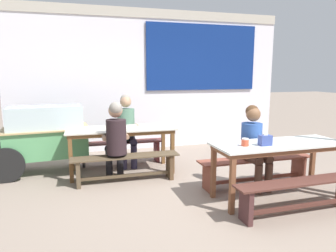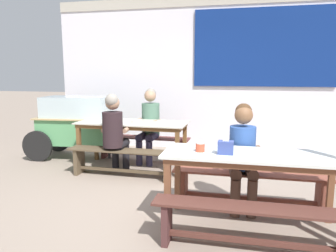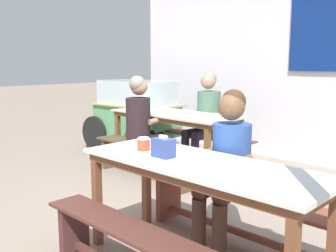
{
  "view_description": "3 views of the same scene",
  "coord_description": "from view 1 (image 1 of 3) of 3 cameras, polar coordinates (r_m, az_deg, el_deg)",
  "views": [
    {
      "loc": [
        -1.58,
        -3.87,
        1.68
      ],
      "look_at": [
        -0.34,
        0.38,
        0.92
      ],
      "focal_mm": 32.67,
      "sensor_mm": 36.0,
      "label": 1
    },
    {
      "loc": [
        0.82,
        -3.73,
        1.57
      ],
      "look_at": [
        -0.23,
        0.82,
        0.8
      ],
      "focal_mm": 34.41,
      "sensor_mm": 36.0,
      "label": 2
    },
    {
      "loc": [
        2.6,
        -2.47,
        1.44
      ],
      "look_at": [
        -0.36,
        0.53,
        0.74
      ],
      "focal_mm": 42.16,
      "sensor_mm": 36.0,
      "label": 3
    }
  ],
  "objects": [
    {
      "name": "bench_near_front",
      "position": [
        4.08,
        23.89,
        -11.15
      ],
      "size": [
        1.78,
        0.27,
        0.42
      ],
      "color": "#532D25",
      "rests_on": "ground_plane"
    },
    {
      "name": "tissue_box",
      "position": [
        4.09,
        17.67,
        -2.54
      ],
      "size": [
        0.15,
        0.1,
        0.16
      ],
      "color": "#3A4C98",
      "rests_on": "dining_table_near"
    },
    {
      "name": "dining_table_near",
      "position": [
        4.34,
        19.91,
        -3.98
      ],
      "size": [
        1.8,
        0.66,
        0.77
      ],
      "color": "silver",
      "rests_on": "ground_plane"
    },
    {
      "name": "bench_far_back",
      "position": [
        5.8,
        -9.28,
        -4.33
      ],
      "size": [
        1.72,
        0.32,
        0.42
      ],
      "color": "brown",
      "rests_on": "ground_plane"
    },
    {
      "name": "bench_near_back",
      "position": [
        4.84,
        16.03,
        -7.33
      ],
      "size": [
        1.81,
        0.33,
        0.42
      ],
      "color": "brown",
      "rests_on": "ground_plane"
    },
    {
      "name": "dining_table_far",
      "position": [
        5.22,
        -8.77,
        -1.19
      ],
      "size": [
        1.8,
        0.75,
        0.77
      ],
      "color": "beige",
      "rests_on": "ground_plane"
    },
    {
      "name": "ground_plane",
      "position": [
        4.5,
        5.59,
        -12.15
      ],
      "size": [
        40.0,
        40.0,
        0.0
      ],
      "primitive_type": "plane",
      "color": "gray"
    },
    {
      "name": "food_cart",
      "position": [
        5.6,
        -21.98,
        -1.31
      ],
      "size": [
        1.79,
        0.92,
        1.14
      ],
      "color": "#579F64",
      "rests_on": "ground_plane"
    },
    {
      "name": "person_center_facing",
      "position": [
        5.66,
        -7.75,
        -0.02
      ],
      "size": [
        0.44,
        0.58,
        1.3
      ],
      "color": "#302D48",
      "rests_on": "ground_plane"
    },
    {
      "name": "soup_bowl",
      "position": [
        5.18,
        -8.05,
        -0.19
      ],
      "size": [
        0.14,
        0.14,
        0.04
      ],
      "primitive_type": "cylinder",
      "color": "silver",
      "rests_on": "dining_table_far"
    },
    {
      "name": "condiment_jar",
      "position": [
        3.99,
        14.19,
        -2.95
      ],
      "size": [
        0.1,
        0.1,
        0.1
      ],
      "color": "#D34D32",
      "rests_on": "dining_table_near"
    },
    {
      "name": "backdrop_wall",
      "position": [
        6.9,
        -2.65,
        9.14
      ],
      "size": [
        6.09,
        0.23,
        3.04
      ],
      "color": "white",
      "rests_on": "ground_plane"
    },
    {
      "name": "person_left_back_turned",
      "position": [
        4.77,
        -9.71,
        -2.02
      ],
      "size": [
        0.42,
        0.52,
        1.26
      ],
      "color": "black",
      "rests_on": "ground_plane"
    },
    {
      "name": "bench_far_front",
      "position": [
        4.83,
        -7.89,
        -7.2
      ],
      "size": [
        1.67,
        0.33,
        0.42
      ],
      "color": "brown",
      "rests_on": "ground_plane"
    },
    {
      "name": "person_right_near_table",
      "position": [
        4.64,
        15.75,
        -2.86
      ],
      "size": [
        0.44,
        0.52,
        1.23
      ],
      "color": "#4D3328",
      "rests_on": "ground_plane"
    }
  ]
}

